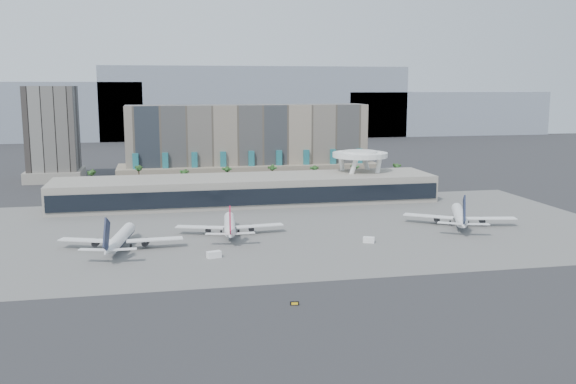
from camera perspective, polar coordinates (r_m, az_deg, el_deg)
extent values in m
plane|color=#232326|center=(184.79, 1.18, -7.11)|extent=(900.00, 900.00, 0.00)
cube|color=#5B5B59|center=(236.96, -1.79, -3.36)|extent=(260.00, 130.00, 0.06)
cube|color=gray|center=(658.20, -24.17, 6.52)|extent=(260.00, 60.00, 55.00)
cube|color=gray|center=(650.45, -2.92, 7.97)|extent=(300.00, 60.00, 70.00)
cube|color=gray|center=(709.59, 13.38, 6.85)|extent=(220.00, 60.00, 45.00)
cube|color=gray|center=(352.51, -3.58, 4.34)|extent=(130.00, 22.00, 42.00)
cube|color=gray|center=(352.36, -3.50, 1.72)|extent=(140.00, 30.00, 10.00)
cube|color=#216871|center=(338.57, -13.37, 1.84)|extent=(3.00, 2.00, 18.00)
cube|color=#216871|center=(338.44, -10.83, 1.93)|extent=(3.00, 2.00, 18.00)
cube|color=#216871|center=(338.98, -8.29, 2.01)|extent=(3.00, 2.00, 18.00)
cube|color=#216871|center=(340.17, -5.77, 2.09)|extent=(3.00, 2.00, 18.00)
cube|color=#216871|center=(342.02, -3.27, 2.16)|extent=(3.00, 2.00, 18.00)
cube|color=#216871|center=(344.52, -0.80, 2.23)|extent=(3.00, 2.00, 18.00)
cube|color=#216871|center=(347.64, 1.63, 2.29)|extent=(3.00, 2.00, 18.00)
cube|color=#216871|center=(351.38, 4.01, 2.35)|extent=(3.00, 2.00, 18.00)
cube|color=#216871|center=(355.71, 6.34, 2.40)|extent=(3.00, 2.00, 18.00)
cube|color=black|center=(377.60, -20.18, 4.88)|extent=(26.00, 26.00, 52.00)
cube|color=gray|center=(379.95, -19.98, 1.43)|extent=(30.00, 30.00, 6.00)
cube|color=gray|center=(289.14, -3.68, 0.19)|extent=(170.00, 32.00, 12.00)
cube|color=black|center=(273.42, -3.20, -0.45)|extent=(168.00, 0.60, 7.00)
cube|color=black|center=(288.05, -3.69, 1.61)|extent=(170.00, 12.00, 2.50)
cylinder|color=white|center=(314.52, 7.13, 1.82)|extent=(6.98, 6.99, 21.89)
cylinder|color=white|center=(310.66, 4.91, 1.76)|extent=(6.98, 6.99, 21.89)
cylinder|color=white|center=(298.61, 5.61, 1.43)|extent=(6.98, 6.99, 21.89)
cylinder|color=white|center=(302.61, 7.91, 1.50)|extent=(6.98, 6.99, 21.89)
cylinder|color=white|center=(305.43, 6.42, 3.30)|extent=(26.00, 26.00, 2.20)
cylinder|color=white|center=(305.29, 6.43, 3.55)|extent=(16.00, 16.00, 1.20)
cylinder|color=brown|center=(322.44, -16.98, 0.76)|extent=(0.70, 0.70, 12.00)
sphere|color=#24451B|center=(321.66, -17.03, 1.77)|extent=(2.80, 2.80, 2.80)
cylinder|color=brown|center=(321.11, -13.08, 0.90)|extent=(0.70, 0.70, 12.00)
sphere|color=#24451B|center=(320.33, -13.11, 1.91)|extent=(2.80, 2.80, 2.80)
cylinder|color=brown|center=(321.29, -9.15, 1.03)|extent=(0.70, 0.70, 12.00)
sphere|color=#24451B|center=(320.50, -9.18, 2.04)|extent=(2.80, 2.80, 2.80)
cylinder|color=brown|center=(322.86, -5.43, 1.15)|extent=(0.70, 0.70, 12.00)
sphere|color=#24451B|center=(322.08, -5.44, 2.16)|extent=(2.80, 2.80, 2.80)
cylinder|color=brown|center=(326.12, -1.41, 1.28)|extent=(0.70, 0.70, 12.00)
sphere|color=#24451B|center=(325.35, -1.41, 2.27)|extent=(2.80, 2.80, 2.80)
cylinder|color=brown|center=(330.71, 2.35, 1.39)|extent=(0.70, 0.70, 12.00)
sphere|color=#24451B|center=(329.95, 2.35, 2.37)|extent=(2.80, 2.80, 2.80)
cylinder|color=brown|center=(336.69, 5.98, 1.49)|extent=(0.70, 0.70, 12.00)
sphere|color=#24451B|center=(335.94, 6.00, 2.45)|extent=(2.80, 2.80, 2.80)
cylinder|color=brown|center=(344.32, 9.63, 1.59)|extent=(0.70, 0.70, 12.00)
sphere|color=#24451B|center=(343.59, 9.66, 2.53)|extent=(2.80, 2.80, 2.80)
cylinder|color=white|center=(216.90, -14.61, -3.92)|extent=(8.36, 27.67, 4.02)
cylinder|color=black|center=(216.93, -14.61, -3.95)|extent=(8.19, 27.12, 3.94)
cone|color=white|center=(231.87, -13.81, -3.02)|extent=(4.69, 5.10, 4.02)
cone|color=white|center=(200.07, -15.67, -5.01)|extent=(5.41, 9.56, 4.02)
cube|color=white|center=(218.69, -17.50, -4.10)|extent=(18.30, 10.29, 0.35)
cube|color=white|center=(214.02, -11.76, -4.15)|extent=(18.24, 4.88, 0.35)
cylinder|color=black|center=(218.63, -16.69, -4.34)|extent=(2.82, 4.32, 2.21)
cylinder|color=black|center=(215.24, -12.53, -4.38)|extent=(2.82, 4.32, 2.21)
cube|color=black|center=(197.43, -15.84, -3.65)|extent=(1.96, 9.08, 10.57)
cube|color=white|center=(200.09, -17.01, -4.92)|extent=(8.32, 4.49, 0.25)
cube|color=white|center=(198.01, -14.46, -4.95)|extent=(8.08, 2.38, 0.25)
cylinder|color=black|center=(227.70, -14.02, -3.98)|extent=(0.50, 0.50, 1.61)
cylinder|color=black|center=(217.31, -15.47, -4.69)|extent=(0.70, 0.70, 1.61)
cylinder|color=black|center=(215.95, -13.80, -4.71)|extent=(0.70, 0.70, 1.61)
cylinder|color=white|center=(230.88, -5.21, -2.87)|extent=(6.52, 26.40, 3.83)
cylinder|color=black|center=(230.92, -5.21, -2.91)|extent=(6.39, 25.87, 3.76)
cone|color=white|center=(245.54, -5.24, -2.12)|extent=(4.26, 4.69, 3.83)
cone|color=white|center=(214.34, -5.16, -3.77)|extent=(4.71, 8.97, 3.83)
cube|color=white|center=(230.24, -7.83, -3.10)|extent=(17.59, 8.96, 0.34)
cube|color=white|center=(230.39, -2.58, -3.01)|extent=(17.56, 5.63, 0.34)
cylinder|color=black|center=(230.82, -7.11, -3.30)|extent=(2.49, 4.03, 2.11)
cylinder|color=black|center=(230.93, -3.29, -3.23)|extent=(2.49, 4.03, 2.11)
cube|color=#A51233|center=(211.84, -5.17, -2.54)|extent=(1.38, 8.71, 10.09)
cube|color=white|center=(213.31, -6.32, -3.72)|extent=(7.95, 3.89, 0.24)
cube|color=white|center=(213.38, -4.00, -3.68)|extent=(7.74, 2.38, 0.24)
cylinder|color=black|center=(241.42, -5.22, -2.97)|extent=(0.48, 0.48, 1.53)
cylinder|color=black|center=(230.54, -5.96, -3.59)|extent=(0.67, 0.67, 1.53)
cylinder|color=black|center=(230.59, -4.43, -3.56)|extent=(0.67, 0.67, 1.53)
cylinder|color=white|center=(253.06, 14.98, -1.99)|extent=(14.72, 27.93, 4.18)
cylinder|color=black|center=(253.09, 14.98, -2.02)|extent=(14.43, 27.37, 4.09)
cone|color=white|center=(269.05, 14.73, -1.30)|extent=(5.65, 5.94, 4.18)
cone|color=white|center=(235.02, 15.30, -2.80)|extent=(7.44, 10.28, 4.18)
cube|color=white|center=(251.53, 12.38, -2.10)|extent=(17.87, 14.07, 0.37)
cube|color=white|center=(253.32, 17.58, -2.24)|extent=(19.24, 7.51, 0.37)
cylinder|color=black|center=(252.37, 13.08, -2.33)|extent=(3.72, 4.74, 2.30)
cylinder|color=black|center=(253.67, 16.86, -2.43)|extent=(3.72, 4.74, 2.30)
cube|color=black|center=(232.41, 15.39, -1.57)|extent=(4.10, 8.97, 10.99)
cube|color=white|center=(233.54, 14.18, -2.70)|extent=(8.37, 6.21, 0.26)
cube|color=white|center=(234.33, 16.47, -2.76)|extent=(8.66, 4.30, 0.26)
cylinder|color=black|center=(264.50, 14.78, -2.13)|extent=(0.52, 0.52, 1.67)
cylinder|color=black|center=(252.39, 14.21, -2.66)|extent=(0.73, 0.73, 1.67)
cylinder|color=black|center=(252.91, 15.72, -2.70)|extent=(0.73, 0.73, 1.67)
cube|color=white|center=(200.12, -6.60, -5.55)|extent=(4.70, 3.15, 2.10)
cube|color=white|center=(219.12, 7.20, -4.25)|extent=(4.37, 3.53, 1.96)
cube|color=black|center=(157.91, 0.59, -9.87)|extent=(2.20, 0.62, 0.99)
cube|color=gold|center=(157.74, 0.60, -9.89)|extent=(1.57, 0.28, 0.59)
cylinder|color=black|center=(157.82, 0.30, -9.95)|extent=(0.12, 0.12, 0.59)
cylinder|color=black|center=(158.13, 0.87, -9.91)|extent=(0.12, 0.12, 0.59)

